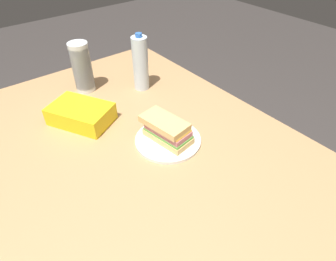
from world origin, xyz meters
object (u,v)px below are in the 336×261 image
object	(u,v)px
dining_table	(129,180)
paper_plate	(168,140)
water_bottle_tall	(140,63)
sandwich	(167,130)
chip_bag	(81,114)
plastic_cup_stack	(82,67)

from	to	relation	value
dining_table	paper_plate	xyz separation A→B (m)	(0.01, -0.18, 0.08)
water_bottle_tall	sandwich	bearing A→B (deg)	158.87
sandwich	chip_bag	bearing A→B (deg)	31.98
plastic_cup_stack	water_bottle_tall	bearing A→B (deg)	-124.27
plastic_cup_stack	paper_plate	bearing A→B (deg)	-172.24
dining_table	plastic_cup_stack	bearing A→B (deg)	-11.77
water_bottle_tall	dining_table	bearing A→B (deg)	139.89
water_bottle_tall	plastic_cup_stack	world-z (taller)	water_bottle_tall
chip_bag	water_bottle_tall	bearing A→B (deg)	-107.36
water_bottle_tall	plastic_cup_stack	size ratio (longest dim) A/B	1.15
water_bottle_tall	plastic_cup_stack	xyz separation A→B (m)	(0.14, 0.21, -0.01)
sandwich	plastic_cup_stack	size ratio (longest dim) A/B	0.87
chip_bag	paper_plate	bearing A→B (deg)	-177.09
water_bottle_tall	paper_plate	bearing A→B (deg)	159.37
plastic_cup_stack	chip_bag	bearing A→B (deg)	150.57
dining_table	chip_bag	distance (m)	0.33
paper_plate	plastic_cup_stack	distance (m)	0.53
dining_table	water_bottle_tall	xyz separation A→B (m)	(0.38, -0.32, 0.20)
paper_plate	chip_bag	bearing A→B (deg)	32.03
sandwich	chip_bag	world-z (taller)	sandwich
dining_table	water_bottle_tall	world-z (taller)	water_bottle_tall
water_bottle_tall	plastic_cup_stack	bearing A→B (deg)	55.73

